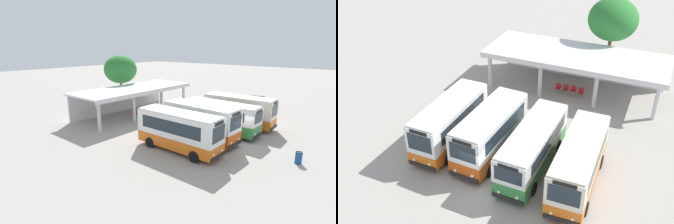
# 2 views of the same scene
# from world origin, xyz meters

# --- Properties ---
(ground_plane) EXTENTS (180.00, 180.00, 0.00)m
(ground_plane) POSITION_xyz_m (0.00, 0.00, 0.00)
(ground_plane) COLOR #A39E93
(city_bus_nearest_orange) EXTENTS (2.36, 7.52, 3.31)m
(city_bus_nearest_orange) POSITION_xyz_m (-4.08, 3.28, 1.83)
(city_bus_nearest_orange) COLOR black
(city_bus_nearest_orange) RESTS_ON ground
(city_bus_second_in_row) EXTENTS (2.67, 7.28, 3.37)m
(city_bus_second_in_row) POSITION_xyz_m (-0.90, 3.23, 1.86)
(city_bus_second_in_row) COLOR black
(city_bus_second_in_row) RESTS_ON ground
(city_bus_middle_cream) EXTENTS (2.39, 7.88, 3.09)m
(city_bus_middle_cream) POSITION_xyz_m (2.27, 2.90, 1.72)
(city_bus_middle_cream) COLOR black
(city_bus_middle_cream) RESTS_ON ground
(city_bus_fourth_amber) EXTENTS (2.45, 7.56, 3.29)m
(city_bus_fourth_amber) POSITION_xyz_m (5.44, 2.40, 1.82)
(city_bus_fourth_amber) COLOR black
(city_bus_fourth_amber) RESTS_ON ground
(terminal_canopy) EXTENTS (15.64, 5.95, 3.40)m
(terminal_canopy) POSITION_xyz_m (1.85, 15.47, 2.66)
(terminal_canopy) COLOR silver
(terminal_canopy) RESTS_ON ground
(waiting_chair_end_by_column) EXTENTS (0.44, 0.44, 0.86)m
(waiting_chair_end_by_column) POSITION_xyz_m (0.78, 13.57, 0.52)
(waiting_chair_end_by_column) COLOR slate
(waiting_chair_end_by_column) RESTS_ON ground
(waiting_chair_second_from_end) EXTENTS (0.44, 0.44, 0.86)m
(waiting_chair_second_from_end) POSITION_xyz_m (1.47, 13.65, 0.52)
(waiting_chair_second_from_end) COLOR slate
(waiting_chair_second_from_end) RESTS_ON ground
(waiting_chair_middle_seat) EXTENTS (0.44, 0.44, 0.86)m
(waiting_chair_middle_seat) POSITION_xyz_m (2.15, 13.66, 0.52)
(waiting_chair_middle_seat) COLOR slate
(waiting_chair_middle_seat) RESTS_ON ground
(waiting_chair_fourth_seat) EXTENTS (0.44, 0.44, 0.86)m
(waiting_chair_fourth_seat) POSITION_xyz_m (2.84, 13.56, 0.52)
(waiting_chair_fourth_seat) COLOR slate
(waiting_chair_fourth_seat) RESTS_ON ground
(roadside_tree_behind_canopy) EXTENTS (4.60, 4.60, 7.20)m
(roadside_tree_behind_canopy) POSITION_xyz_m (3.82, 19.65, 5.23)
(roadside_tree_behind_canopy) COLOR brown
(roadside_tree_behind_canopy) RESTS_ON ground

